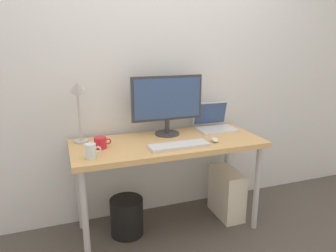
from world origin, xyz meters
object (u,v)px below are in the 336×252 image
(desk_lamp, at_px, (78,96))
(computer_tower, at_px, (227,193))
(desk, at_px, (168,150))
(coffee_mug, at_px, (101,143))
(monitor, at_px, (167,101))
(keyboard, at_px, (179,146))
(laptop, at_px, (214,123))
(wastebasket, at_px, (127,216))
(mouse, at_px, (214,140))
(glass_cup, at_px, (91,151))

(desk_lamp, height_order, computer_tower, desk_lamp)
(desk, relative_size, coffee_mug, 11.88)
(monitor, bearing_deg, coffee_mug, -164.08)
(keyboard, relative_size, computer_tower, 1.05)
(coffee_mug, bearing_deg, desk, -0.92)
(desk_lamp, distance_m, computer_tower, 1.49)
(laptop, relative_size, wastebasket, 1.07)
(monitor, xyz_separation_m, mouse, (0.27, -0.30, -0.26))
(glass_cup, distance_m, wastebasket, 0.73)
(desk_lamp, relative_size, glass_cup, 4.60)
(desk_lamp, xyz_separation_m, glass_cup, (0.03, -0.34, -0.31))
(coffee_mug, bearing_deg, glass_cup, -115.82)
(keyboard, distance_m, coffee_mug, 0.56)
(laptop, bearing_deg, wastebasket, -169.52)
(wastebasket, bearing_deg, glass_cup, -141.69)
(keyboard, xyz_separation_m, wastebasket, (-0.36, 0.19, -0.61))
(desk, distance_m, wastebasket, 0.63)
(laptop, height_order, keyboard, laptop)
(monitor, height_order, keyboard, monitor)
(desk, bearing_deg, desk_lamp, 164.91)
(desk, bearing_deg, laptop, 20.76)
(laptop, height_order, mouse, laptop)
(laptop, bearing_deg, monitor, -177.80)
(laptop, distance_m, glass_cup, 1.14)
(monitor, distance_m, laptop, 0.49)
(keyboard, xyz_separation_m, glass_cup, (-0.62, -0.01, 0.04))
(laptop, relative_size, desk_lamp, 0.65)
(keyboard, distance_m, glass_cup, 0.63)
(coffee_mug, bearing_deg, laptop, 10.07)
(desk, xyz_separation_m, keyboard, (0.03, -0.16, 0.08))
(mouse, distance_m, glass_cup, 0.93)
(monitor, relative_size, desk_lamp, 1.18)
(desk, height_order, keyboard, keyboard)
(computer_tower, bearing_deg, laptop, 109.14)
(desk, height_order, mouse, mouse)
(desk_lamp, height_order, glass_cup, desk_lamp)
(keyboard, bearing_deg, desk, 99.43)
(desk, relative_size, keyboard, 3.31)
(desk, xyz_separation_m, glass_cup, (-0.60, -0.17, 0.12))
(glass_cup, distance_m, computer_tower, 1.30)
(keyboard, relative_size, mouse, 4.89)
(mouse, xyz_separation_m, wastebasket, (-0.66, 0.17, -0.62))
(keyboard, relative_size, coffee_mug, 3.59)
(desk, height_order, glass_cup, glass_cup)
(monitor, bearing_deg, glass_cup, -152.22)
(laptop, bearing_deg, desk_lamp, -179.19)
(mouse, distance_m, coffee_mug, 0.85)
(monitor, relative_size, computer_tower, 1.40)
(monitor, xyz_separation_m, computer_tower, (0.50, -0.16, -0.82))
(desk_lamp, bearing_deg, monitor, -0.09)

